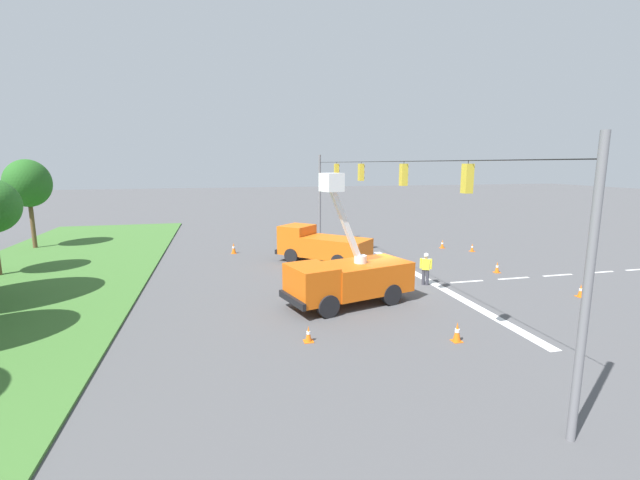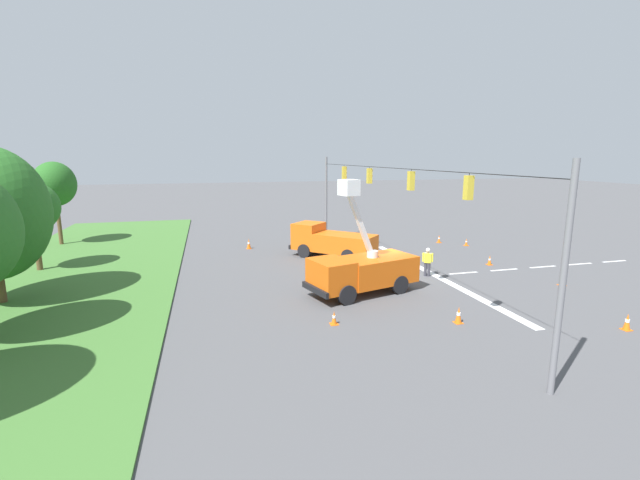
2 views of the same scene
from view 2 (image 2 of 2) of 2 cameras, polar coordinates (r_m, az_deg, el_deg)
ground_plane at (r=26.02m, az=8.55°, el=-5.19°), size 200.00×200.00×0.00m
grass_verge at (r=25.29m, az=-32.71°, el=-7.24°), size 56.00×12.00×0.10m
lane_markings at (r=28.25m, az=17.69°, el=-4.28°), size 17.60×15.25×0.01m
signal_gantry at (r=25.11m, az=8.87°, el=4.89°), size 26.20×0.33×7.20m
tree_far_east at (r=32.18m, az=-34.01°, el=3.62°), size 3.39×3.14×5.71m
tree_east_end at (r=40.81m, az=-31.89°, el=6.33°), size 3.68×3.19×6.83m
utility_truck_bucket_lift at (r=22.94m, az=5.61°, el=-3.88°), size 3.96×6.42×6.10m
utility_truck_support_near at (r=30.97m, az=1.43°, el=-0.11°), size 5.92×6.02×2.40m
road_worker at (r=26.95m, az=14.15°, el=-2.63°), size 0.41×0.58×1.77m
traffic_cone_foreground_left at (r=22.53m, az=35.76°, el=-8.86°), size 0.36×0.36×0.73m
traffic_cone_foreground_right at (r=31.18m, az=21.68°, el=-2.52°), size 0.36×0.36×0.67m
traffic_cone_mid_left at (r=19.00m, az=1.89°, el=-10.35°), size 0.36×0.36×0.62m
traffic_cone_mid_right at (r=34.45m, az=-9.47°, el=-0.49°), size 0.36×0.36×0.82m
traffic_cone_near_bucket at (r=20.06m, az=18.00°, el=-9.50°), size 0.36×0.36×0.75m
traffic_cone_lane_edge_a at (r=37.79m, az=15.59°, el=0.15°), size 0.36×0.36×0.67m
traffic_cone_lane_edge_b at (r=27.52m, az=-0.95°, el=-3.39°), size 0.36×0.36×0.72m
traffic_cone_far_left at (r=37.19m, az=18.93°, el=-0.28°), size 0.36×0.36×0.61m
traffic_cone_far_right at (r=28.06m, az=29.58°, el=-4.68°), size 0.36×0.36×0.65m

